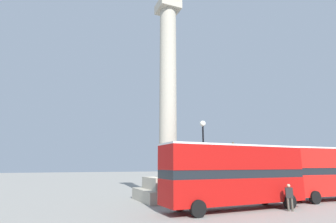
# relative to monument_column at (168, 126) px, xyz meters

# --- Properties ---
(ground_plane) EXTENTS (200.00, 200.00, 0.00)m
(ground_plane) POSITION_rel_monument_column_xyz_m (0.00, 0.00, -6.42)
(ground_plane) COLOR gray
(monument_column) EXTENTS (5.01, 5.01, 19.95)m
(monument_column) POSITION_rel_monument_column_xyz_m (0.00, 0.00, 0.00)
(monument_column) COLOR #ADA593
(monument_column) RESTS_ON ground_plane
(bus_a) EXTENTS (10.52, 2.89, 4.35)m
(bus_a) POSITION_rel_monument_column_xyz_m (2.30, -6.35, -4.01)
(bus_a) COLOR #A80F0C
(bus_a) RESTS_ON ground_plane
(bus_b) EXTENTS (10.63, 3.24, 4.46)m
(bus_b) POSITION_rel_monument_column_xyz_m (13.46, -5.36, -3.96)
(bus_b) COLOR red
(bus_b) RESTS_ON ground_plane
(equestrian_statue) EXTENTS (3.79, 3.23, 5.62)m
(equestrian_statue) POSITION_rel_monument_column_xyz_m (9.83, 3.68, -4.84)
(equestrian_statue) COLOR #ADA593
(equestrian_statue) RESTS_ON ground_plane
(street_lamp) EXTENTS (0.49, 0.49, 6.59)m
(street_lamp) POSITION_rel_monument_column_xyz_m (1.85, -3.04, -2.37)
(street_lamp) COLOR black
(street_lamp) RESTS_ON ground_plane
(pedestrian_near_lamp) EXTENTS (0.48, 0.40, 1.74)m
(pedestrian_near_lamp) POSITION_rel_monument_column_xyz_m (5.33, -8.12, -5.44)
(pedestrian_near_lamp) COLOR #4C473D
(pedestrian_near_lamp) RESTS_ON ground_plane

